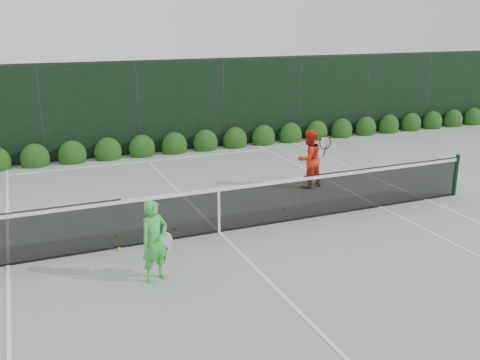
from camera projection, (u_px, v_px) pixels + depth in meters
name	position (u px, v px, depth m)	size (l,w,h in m)	color
ground	(219.00, 232.00, 11.27)	(80.00, 80.00, 0.00)	gray
tennis_net	(218.00, 209.00, 11.10)	(12.90, 0.10, 1.07)	black
player_woman	(155.00, 241.00, 9.03)	(0.66, 0.52, 1.43)	green
player_man	(309.00, 159.00, 14.08)	(0.93, 0.75, 1.56)	red
court_lines	(219.00, 232.00, 11.26)	(11.03, 23.83, 0.01)	white
windscreen_fence	(279.00, 204.00, 8.44)	(32.00, 21.07, 3.06)	black
hedge_row	(142.00, 149.00, 17.51)	(31.66, 0.65, 0.94)	#133B10
tennis_balls	(178.00, 229.00, 11.33)	(4.08, 0.85, 0.07)	#ACD72F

